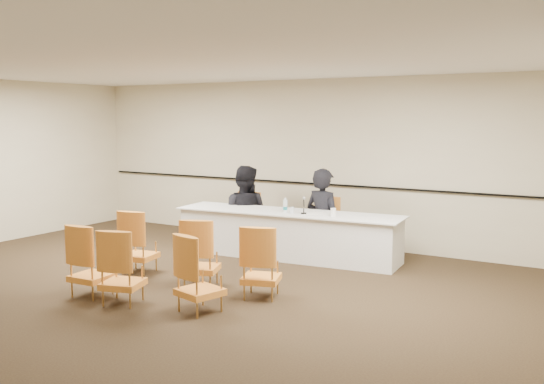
{
  "coord_description": "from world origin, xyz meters",
  "views": [
    {
      "loc": [
        5.07,
        -5.93,
        2.3
      ],
      "look_at": [
        -0.06,
        2.6,
        1.08
      ],
      "focal_mm": 40.0,
      "sensor_mm": 36.0,
      "label": 1
    }
  ],
  "objects_px": {
    "drinking_glass": "(292,210)",
    "aud_chair_back_left": "(92,260)",
    "coffee_cup": "(333,212)",
    "water_bottle": "(285,205)",
    "panelist_main_chair": "(323,225)",
    "microphone": "(304,206)",
    "panel_table": "(288,234)",
    "aud_chair_back_right": "(200,273)",
    "aud_chair_front_left": "(139,241)",
    "aud_chair_front_right": "(261,261)",
    "panelist_main": "(323,225)",
    "panelist_second": "(244,218)",
    "aud_chair_back_mid": "(122,266)",
    "panelist_second_chair": "(244,219)",
    "aud_chair_front_mid": "(201,252)"
  },
  "relations": [
    {
      "from": "panel_table",
      "to": "aud_chair_back_right",
      "type": "distance_m",
      "value": 3.07
    },
    {
      "from": "panelist_second_chair",
      "to": "aud_chair_back_mid",
      "type": "height_order",
      "value": "same"
    },
    {
      "from": "panelist_main",
      "to": "aud_chair_back_left",
      "type": "bearing_deg",
      "value": 82.2
    },
    {
      "from": "panelist_second_chair",
      "to": "aud_chair_front_mid",
      "type": "relative_size",
      "value": 1.0
    },
    {
      "from": "panelist_second",
      "to": "aud_chair_back_mid",
      "type": "xyz_separation_m",
      "value": [
        0.65,
        -3.71,
        -0.02
      ]
    },
    {
      "from": "panelist_second_chair",
      "to": "water_bottle",
      "type": "relative_size",
      "value": 3.96
    },
    {
      "from": "drinking_glass",
      "to": "aud_chair_back_left",
      "type": "xyz_separation_m",
      "value": [
        -1.24,
        -3.11,
        -0.34
      ]
    },
    {
      "from": "panelist_second",
      "to": "microphone",
      "type": "distance_m",
      "value": 1.65
    },
    {
      "from": "panel_table",
      "to": "aud_chair_back_left",
      "type": "height_order",
      "value": "aud_chair_back_left"
    },
    {
      "from": "panel_table",
      "to": "aud_chair_front_left",
      "type": "xyz_separation_m",
      "value": [
        -1.41,
        -2.01,
        0.09
      ]
    },
    {
      "from": "panelist_main_chair",
      "to": "aud_chair_front_mid",
      "type": "distance_m",
      "value": 2.78
    },
    {
      "from": "panelist_main",
      "to": "microphone",
      "type": "xyz_separation_m",
      "value": [
        -0.02,
        -0.68,
        0.41
      ]
    },
    {
      "from": "drinking_glass",
      "to": "aud_chair_front_right",
      "type": "height_order",
      "value": "aud_chair_front_right"
    },
    {
      "from": "panelist_main",
      "to": "drinking_glass",
      "type": "relative_size",
      "value": 19.28
    },
    {
      "from": "panelist_main",
      "to": "coffee_cup",
      "type": "xyz_separation_m",
      "value": [
        0.51,
        -0.67,
        0.34
      ]
    },
    {
      "from": "aud_chair_front_mid",
      "to": "aud_chair_back_mid",
      "type": "xyz_separation_m",
      "value": [
        -0.36,
        -1.12,
        0.0
      ]
    },
    {
      "from": "panel_table",
      "to": "aud_chair_back_mid",
      "type": "xyz_separation_m",
      "value": [
        -0.52,
        -3.25,
        0.09
      ]
    },
    {
      "from": "water_bottle",
      "to": "aud_chair_front_right",
      "type": "bearing_deg",
      "value": -68.21
    },
    {
      "from": "drinking_glass",
      "to": "aud_chair_front_left",
      "type": "xyz_separation_m",
      "value": [
        -1.55,
        -1.9,
        -0.34
      ]
    },
    {
      "from": "panelist_main",
      "to": "panelist_second",
      "type": "bearing_deg",
      "value": 18.41
    },
    {
      "from": "microphone",
      "to": "aud_chair_front_right",
      "type": "relative_size",
      "value": 0.28
    },
    {
      "from": "panel_table",
      "to": "aud_chair_back_right",
      "type": "height_order",
      "value": "aud_chair_back_right"
    },
    {
      "from": "coffee_cup",
      "to": "panelist_main_chair",
      "type": "bearing_deg",
      "value": 126.94
    },
    {
      "from": "aud_chair_front_right",
      "to": "aud_chair_back_right",
      "type": "relative_size",
      "value": 1.0
    },
    {
      "from": "aud_chair_back_right",
      "to": "aud_chair_front_right",
      "type": "bearing_deg",
      "value": 85.63
    },
    {
      "from": "panelist_main_chair",
      "to": "aud_chair_front_right",
      "type": "bearing_deg",
      "value": -85.61
    },
    {
      "from": "panelist_second_chair",
      "to": "coffee_cup",
      "type": "distance_m",
      "value": 2.13
    },
    {
      "from": "aud_chair_front_left",
      "to": "aud_chair_front_right",
      "type": "height_order",
      "value": "same"
    },
    {
      "from": "water_bottle",
      "to": "drinking_glass",
      "type": "height_order",
      "value": "water_bottle"
    },
    {
      "from": "microphone",
      "to": "aud_chair_back_mid",
      "type": "relative_size",
      "value": 0.28
    },
    {
      "from": "panel_table",
      "to": "microphone",
      "type": "relative_size",
      "value": 14.14
    },
    {
      "from": "aud_chair_back_right",
      "to": "drinking_glass",
      "type": "bearing_deg",
      "value": 112.39
    },
    {
      "from": "panel_table",
      "to": "aud_chair_back_mid",
      "type": "distance_m",
      "value": 3.29
    },
    {
      "from": "panel_table",
      "to": "aud_chair_back_left",
      "type": "distance_m",
      "value": 3.4
    },
    {
      "from": "panelist_second_chair",
      "to": "microphone",
      "type": "bearing_deg",
      "value": -24.92
    },
    {
      "from": "coffee_cup",
      "to": "water_bottle",
      "type": "bearing_deg",
      "value": -178.79
    },
    {
      "from": "aud_chair_front_mid",
      "to": "aud_chair_back_right",
      "type": "height_order",
      "value": "same"
    },
    {
      "from": "panelist_second",
      "to": "water_bottle",
      "type": "xyz_separation_m",
      "value": [
        1.17,
        -0.55,
        0.39
      ]
    },
    {
      "from": "panelist_second_chair",
      "to": "aud_chair_back_mid",
      "type": "bearing_deg",
      "value": -85.39
    },
    {
      "from": "panel_table",
      "to": "panelist_main_chair",
      "type": "height_order",
      "value": "panelist_main_chair"
    },
    {
      "from": "panelist_second",
      "to": "aud_chair_back_left",
      "type": "relative_size",
      "value": 2.0
    },
    {
      "from": "panelist_main_chair",
      "to": "microphone",
      "type": "bearing_deg",
      "value": -96.63
    },
    {
      "from": "panel_table",
      "to": "aud_chair_back_mid",
      "type": "height_order",
      "value": "aud_chair_back_mid"
    },
    {
      "from": "panel_table",
      "to": "panelist_main_chair",
      "type": "xyz_separation_m",
      "value": [
        0.35,
        0.6,
        0.09
      ]
    },
    {
      "from": "aud_chair_back_right",
      "to": "panelist_main_chair",
      "type": "bearing_deg",
      "value": 107.58
    },
    {
      "from": "panel_table",
      "to": "drinking_glass",
      "type": "distance_m",
      "value": 0.47
    },
    {
      "from": "aud_chair_front_left",
      "to": "aud_chair_front_mid",
      "type": "distance_m",
      "value": 1.26
    },
    {
      "from": "panelist_main_chair",
      "to": "microphone",
      "type": "xyz_separation_m",
      "value": [
        -0.02,
        -0.68,
        0.43
      ]
    },
    {
      "from": "coffee_cup",
      "to": "aud_chair_back_left",
      "type": "distance_m",
      "value": 3.72
    },
    {
      "from": "panelist_main_chair",
      "to": "aud_chair_front_right",
      "type": "height_order",
      "value": "same"
    }
  ]
}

